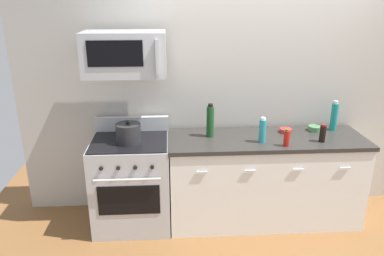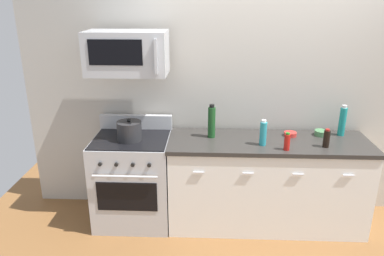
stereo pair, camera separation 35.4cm
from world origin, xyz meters
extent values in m
plane|color=brown|center=(0.00, 0.00, 0.00)|extent=(6.06, 6.06, 0.00)
cube|color=#B7B2A8|center=(0.00, 0.41, 1.35)|extent=(5.05, 0.10, 2.70)
cube|color=white|center=(0.00, 0.00, 0.44)|extent=(1.93, 0.62, 0.88)
cube|color=#2D2B28|center=(0.00, 0.00, 0.90)|extent=(1.96, 0.65, 0.04)
cube|color=black|center=(0.00, -0.28, 0.05)|extent=(1.93, 0.02, 0.10)
cylinder|color=silver|center=(-0.68, -0.32, 0.72)|extent=(0.10, 0.02, 0.02)
cylinder|color=silver|center=(-0.23, -0.32, 0.72)|extent=(0.10, 0.02, 0.02)
cylinder|color=silver|center=(0.23, -0.32, 0.72)|extent=(0.10, 0.02, 0.02)
cylinder|color=silver|center=(0.68, -0.32, 0.72)|extent=(0.10, 0.02, 0.02)
cube|color=#B7BABF|center=(-1.36, 0.00, 0.46)|extent=(0.76, 0.64, 0.91)
cube|color=black|center=(-1.36, -0.32, 0.45)|extent=(0.58, 0.01, 0.30)
cylinder|color=#B7BABF|center=(-1.36, -0.35, 0.68)|extent=(0.61, 0.02, 0.02)
cube|color=#B7BABF|center=(-1.36, 0.29, 0.99)|extent=(0.76, 0.06, 0.16)
cube|color=black|center=(-1.36, 0.00, 0.92)|extent=(0.73, 0.61, 0.01)
cylinder|color=black|center=(-1.58, -0.33, 0.79)|extent=(0.04, 0.02, 0.04)
cylinder|color=black|center=(-1.43, -0.33, 0.79)|extent=(0.04, 0.02, 0.04)
cylinder|color=black|center=(-1.28, -0.33, 0.79)|extent=(0.04, 0.02, 0.04)
cylinder|color=black|center=(-1.13, -0.33, 0.79)|extent=(0.04, 0.02, 0.04)
cube|color=#B7BABF|center=(-1.36, 0.05, 1.75)|extent=(0.74, 0.40, 0.40)
cube|color=black|center=(-1.42, -0.15, 1.78)|extent=(0.48, 0.01, 0.22)
cube|color=#B7BABF|center=(-1.06, -0.17, 1.75)|extent=(0.02, 0.04, 0.30)
cylinder|color=#B21914|center=(0.12, -0.23, 1.00)|extent=(0.05, 0.05, 0.15)
cylinder|color=#19721E|center=(0.12, -0.23, 1.08)|extent=(0.04, 0.04, 0.02)
cylinder|color=teal|center=(-0.08, -0.12, 1.03)|extent=(0.06, 0.06, 0.23)
cylinder|color=white|center=(-0.08, -0.12, 1.16)|extent=(0.04, 0.04, 0.02)
cylinder|color=#19471E|center=(-0.56, 0.07, 1.07)|extent=(0.07, 0.07, 0.31)
cylinder|color=black|center=(-0.56, 0.07, 1.24)|extent=(0.05, 0.05, 0.03)
cylinder|color=#197F7A|center=(0.74, 0.18, 1.06)|extent=(0.07, 0.07, 0.29)
cylinder|color=beige|center=(0.74, 0.18, 1.22)|extent=(0.04, 0.04, 0.03)
cylinder|color=black|center=(0.50, -0.14, 1.00)|extent=(0.06, 0.06, 0.16)
cylinder|color=maroon|center=(0.50, -0.14, 1.09)|extent=(0.04, 0.04, 0.02)
cylinder|color=#477A4C|center=(0.55, 0.17, 0.95)|extent=(0.14, 0.14, 0.05)
torus|color=#477A4C|center=(0.55, 0.17, 0.97)|extent=(0.14, 0.14, 0.01)
cylinder|color=#477A4C|center=(0.55, 0.17, 0.92)|extent=(0.08, 0.08, 0.01)
cylinder|color=#B72D28|center=(0.23, 0.14, 0.94)|extent=(0.12, 0.12, 0.04)
torus|color=#B72D28|center=(0.23, 0.14, 0.96)|extent=(0.12, 0.12, 0.01)
cylinder|color=#B72D28|center=(0.23, 0.14, 0.92)|extent=(0.07, 0.07, 0.01)
cylinder|color=#262628|center=(-1.36, -0.05, 1.02)|extent=(0.24, 0.24, 0.19)
sphere|color=black|center=(-1.36, -0.05, 1.12)|extent=(0.04, 0.04, 0.04)
camera|label=1|loc=(-0.96, -3.38, 2.25)|focal=34.74mm
camera|label=2|loc=(-0.60, -3.39, 2.25)|focal=34.74mm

